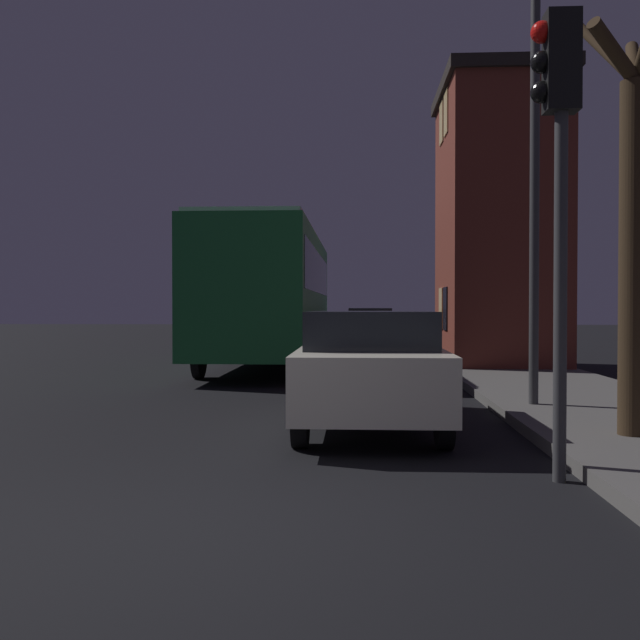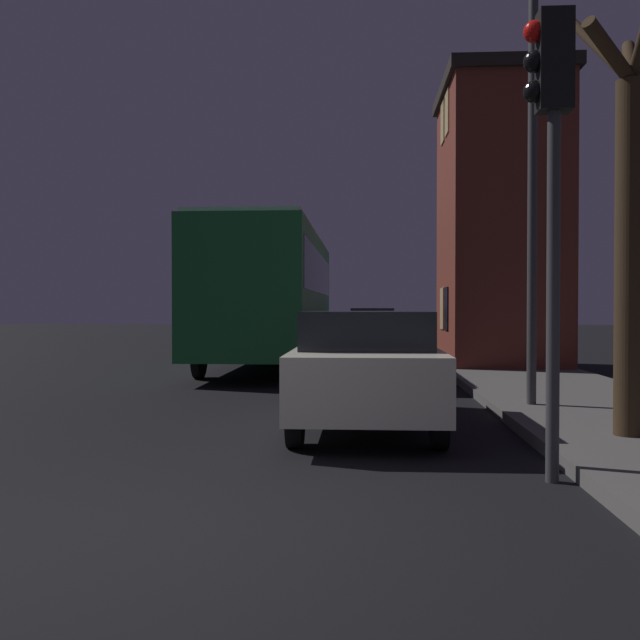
# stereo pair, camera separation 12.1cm
# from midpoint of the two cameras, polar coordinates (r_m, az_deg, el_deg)

# --- Properties ---
(ground_plane) EXTENTS (120.00, 120.00, 0.00)m
(ground_plane) POSITION_cam_midpoint_polar(r_m,az_deg,el_deg) (5.43, -9.71, -16.05)
(ground_plane) COLOR black
(brick_building) EXTENTS (3.03, 4.43, 7.26)m
(brick_building) POSITION_cam_midpoint_polar(r_m,az_deg,el_deg) (19.20, 14.33, 7.62)
(brick_building) COLOR brown
(brick_building) RESTS_ON sidewalk
(streetlamp) EXTENTS (1.17, 0.39, 6.60)m
(streetlamp) POSITION_cam_midpoint_polar(r_m,az_deg,el_deg) (11.32, 15.45, 15.98)
(streetlamp) COLOR #38383A
(streetlamp) RESTS_ON sidewalk
(traffic_light) EXTENTS (0.43, 0.24, 4.26)m
(traffic_light) POSITION_cam_midpoint_polar(r_m,az_deg,el_deg) (6.95, 18.45, 13.14)
(traffic_light) COLOR #38383A
(traffic_light) RESTS_ON ground
(bare_tree) EXTENTS (1.43, 2.29, 5.42)m
(bare_tree) POSITION_cam_midpoint_polar(r_m,az_deg,el_deg) (8.79, 23.90, 8.15)
(bare_tree) COLOR #382819
(bare_tree) RESTS_ON sidewalk
(bus) EXTENTS (2.57, 10.95, 3.59)m
(bus) POSITION_cam_midpoint_polar(r_m,az_deg,el_deg) (19.35, -3.65, 2.64)
(bus) COLOR #1E6B33
(bus) RESTS_ON ground
(car_near_lane) EXTENTS (1.80, 4.38, 1.54)m
(car_near_lane) POSITION_cam_midpoint_polar(r_m,az_deg,el_deg) (9.42, 4.09, -3.66)
(car_near_lane) COLOR beige
(car_near_lane) RESTS_ON ground
(car_mid_lane) EXTENTS (1.71, 4.70, 1.47)m
(car_mid_lane) POSITION_cam_midpoint_polar(r_m,az_deg,el_deg) (18.78, 3.74, -1.47)
(car_mid_lane) COLOR #B21E19
(car_mid_lane) RESTS_ON ground
(car_far_lane) EXTENTS (1.73, 4.00, 1.56)m
(car_far_lane) POSITION_cam_midpoint_polar(r_m,az_deg,el_deg) (26.21, 4.31, -0.67)
(car_far_lane) COLOR #B7BABF
(car_far_lane) RESTS_ON ground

